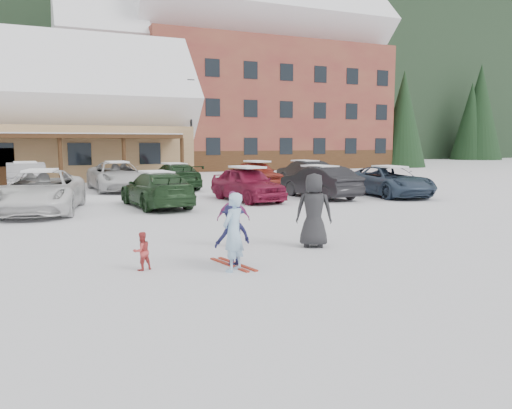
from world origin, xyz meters
name	(u,v)px	position (x,y,z in m)	size (l,w,h in m)	color
ground	(261,254)	(0.00, 0.00, 0.00)	(160.00, 160.00, 0.00)	white
forested_hillside	(66,47)	(0.00, 85.00, 19.00)	(300.00, 70.00, 38.00)	black
alpine_hotel	(241,82)	(14.27, 38.00, 8.63)	(31.48, 14.01, 21.48)	maroon
lamp_post	(191,123)	(5.29, 24.61, 3.88)	(0.50, 0.25, 6.93)	black
conifer_1	(404,106)	(30.00, 32.00, 6.26)	(4.84, 4.84, 11.22)	black
conifer_3	(148,118)	(6.00, 44.00, 5.12)	(3.96, 3.96, 9.18)	black
conifer_4	(358,112)	(34.00, 46.00, 6.54)	(5.06, 5.06, 11.73)	black
adult_skier	(233,232)	(-1.12, -1.21, 0.78)	(0.57, 0.37, 1.55)	#9DC6E8
toddler_red	(142,251)	(-2.77, -0.44, 0.38)	(0.37, 0.29, 0.77)	#BF3C3B
child_navy	(233,235)	(-0.96, -0.77, 0.64)	(0.82, 0.47, 1.27)	#191940
skis_child_navy	(233,264)	(-0.96, -0.77, 0.01)	(0.20, 1.40, 0.03)	#9F2916
child_magenta	(233,219)	(-0.30, 0.98, 0.68)	(0.79, 0.33, 1.36)	#A53683
skis_child_magenta	(233,246)	(-0.30, 0.98, 0.01)	(0.20, 1.40, 0.03)	#9F2916
bystander_dark	(314,210)	(1.47, 0.19, 0.90)	(0.88, 0.57, 1.79)	#272729
parked_car_2	(42,191)	(-4.60, 9.27, 0.77)	(2.55, 5.52, 1.53)	white
parked_car_3	(157,189)	(-0.46, 9.20, 0.69)	(1.94, 4.78, 1.39)	#213E21
parked_car_4	(247,184)	(3.61, 9.78, 0.74)	(1.74, 4.33, 1.48)	maroon
parked_car_5	(320,182)	(7.08, 9.56, 0.73)	(1.55, 4.44, 1.46)	black
parked_car_6	(389,181)	(10.53, 8.97, 0.70)	(2.33, 5.05, 1.40)	#304157
parked_car_9	(26,178)	(-5.32, 16.38, 0.79)	(1.67, 4.78, 1.57)	#9D9CA0
parked_car_10	(117,176)	(-0.95, 16.80, 0.76)	(2.52, 5.46, 1.52)	silver
parked_car_11	(174,176)	(2.02, 16.47, 0.70)	(1.95, 4.79, 1.39)	#19341A
parked_car_12	(257,174)	(6.86, 16.32, 0.73)	(1.72, 4.27, 1.45)	#A73527
parked_car_13	(305,172)	(10.08, 16.48, 0.72)	(1.52, 4.35, 1.43)	black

